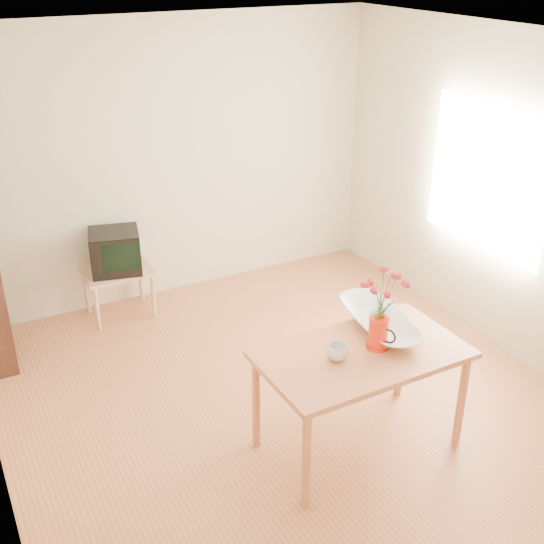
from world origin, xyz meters
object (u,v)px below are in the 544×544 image
pitcher (378,334)px  television (115,250)px  mug (338,352)px  bowl (381,294)px  table (362,363)px

pitcher → television: pitcher is taller
mug → television: 2.64m
bowl → television: bowl is taller
table → mug: (-0.19, 0.00, 0.14)m
table → bowl: (0.29, 0.22, 0.34)m
mug → bowl: (0.48, 0.22, 0.20)m
mug → table: bearing=151.7°
television → bowl: bearing=-49.0°
mug → television: (-0.72, 2.54, -0.15)m
bowl → pitcher: bearing=-127.8°
pitcher → bowl: bearing=28.7°
mug → television: bearing=-101.3°
mug → bowl: 0.56m
pitcher → television: size_ratio=0.43×
television → pitcher: bearing=-54.2°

